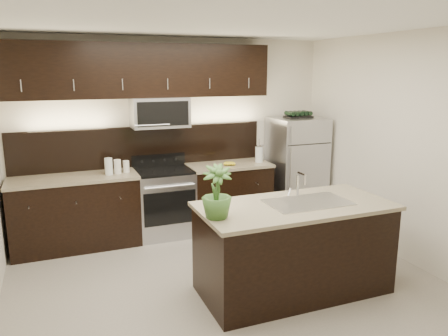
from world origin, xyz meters
name	(u,v)px	position (x,y,z in m)	size (l,w,h in m)	color
ground	(227,285)	(0.00, 0.00, 0.00)	(4.50, 4.50, 0.00)	gray
room_walls	(218,129)	(-0.11, -0.04, 1.70)	(4.52, 4.02, 2.71)	beige
counter_run	(150,204)	(-0.46, 1.69, 0.47)	(3.51, 0.65, 0.94)	black
upper_fixtures	(145,79)	(-0.43, 1.84, 2.14)	(3.49, 0.40, 1.66)	black
island	(294,248)	(0.60, -0.35, 0.47)	(1.96, 0.96, 0.94)	black
sink_faucet	(307,201)	(0.75, -0.34, 0.96)	(0.84, 0.50, 0.28)	silver
refrigerator	(296,169)	(1.80, 1.63, 0.78)	(0.75, 0.68, 1.56)	#B2B2B7
wine_rack	(298,115)	(1.80, 1.63, 1.61)	(0.39, 0.24, 0.09)	black
plant	(217,192)	(-0.28, -0.45, 1.18)	(0.27, 0.27, 0.49)	#396428
canisters	(115,166)	(-0.89, 1.66, 1.04)	(0.32, 0.14, 0.22)	silver
french_press	(259,154)	(1.17, 1.64, 1.07)	(0.12, 0.12, 0.34)	silver
bananas	(226,163)	(0.64, 1.61, 0.97)	(0.17, 0.14, 0.05)	gold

